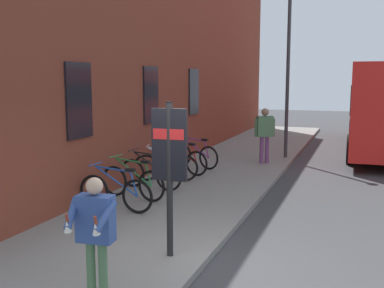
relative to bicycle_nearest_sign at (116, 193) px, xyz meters
The scene contains 13 objects.
ground 5.47m from the bicycle_nearest_sign, 41.28° to the right, with size 60.00×60.00×0.00m, color #38383A.
sidewalk_pavement 6.17m from the bicycle_nearest_sign, ahead, with size 24.00×3.50×0.12m, color gray.
station_facade 8.01m from the bicycle_nearest_sign, ahead, with size 22.00×0.65×8.11m.
bicycle_nearest_sign is the anchor object (origin of this frame).
bicycle_mid_rack 0.97m from the bicycle_nearest_sign, ahead, with size 0.49×1.76×0.97m.
bicycle_leaning_wall 1.96m from the bicycle_nearest_sign, ahead, with size 0.48×1.77×0.97m.
bicycle_far_end 2.91m from the bicycle_nearest_sign, ahead, with size 0.66×1.71×0.97m.
bicycle_by_door 3.91m from the bicycle_nearest_sign, ahead, with size 0.54×1.75×0.97m.
bicycle_end_of_row 4.96m from the bicycle_nearest_sign, ahead, with size 0.69×1.70×0.97m.
transit_info_sign 2.98m from the bicycle_nearest_sign, 132.28° to the right, with size 0.11×0.55×2.40m.
pedestrian_by_facade 6.73m from the bicycle_nearest_sign, 15.70° to the right, with size 0.47×0.61×1.79m.
tourist_with_hotdogs 3.98m from the bicycle_nearest_sign, 153.51° to the right, with size 0.57×0.61×1.57m.
street_lamp 8.65m from the bicycle_nearest_sign, 16.39° to the right, with size 0.28×0.28×5.69m.
Camera 1 is at (-6.16, -2.11, 2.86)m, focal length 42.45 mm.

